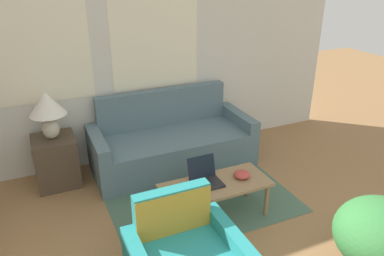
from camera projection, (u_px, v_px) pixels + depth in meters
wall_back at (108, 60)px, 4.40m from camera, size 6.32×0.06×2.60m
rug at (192, 188)px, 4.26m from camera, size 1.94×1.83×0.01m
couch at (171, 144)px, 4.69m from camera, size 1.97×0.83×0.90m
side_table at (56, 161)px, 4.25m from camera, size 0.46×0.46×0.58m
table_lamp at (47, 108)px, 3.99m from camera, size 0.39×0.39×0.53m
coffee_table at (216, 188)px, 3.65m from camera, size 1.08×0.46×0.39m
laptop at (205, 177)px, 3.64m from camera, size 0.28×0.28×0.24m
cup_navy at (193, 191)px, 3.43m from camera, size 0.08×0.08×0.10m
snack_bowl at (242, 174)px, 3.73m from camera, size 0.16×0.16×0.07m
potted_plant at (381, 239)px, 2.77m from camera, size 0.70×0.70×0.78m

